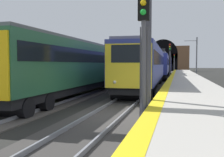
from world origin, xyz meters
TOP-DOWN VIEW (x-y plane):
  - ground_plane at (0.00, 0.00)m, footprint 320.00×320.00m
  - platform_right at (0.00, -3.85)m, footprint 112.00×3.63m
  - platform_right_edge_strip at (0.00, -2.28)m, footprint 112.00×0.50m
  - track_main_line at (0.00, 0.00)m, footprint 160.00×3.18m
  - track_adjacent_line at (0.00, 4.27)m, footprint 160.00×2.94m
  - train_main_approaching at (31.61, -0.00)m, footprint 56.93×3.29m
  - train_adjacent_platform at (17.01, 4.27)m, footprint 39.73×3.02m
  - railway_signal_near at (-2.53, -1.88)m, footprint 0.39×0.38m
  - railway_signal_mid at (24.98, -1.88)m, footprint 0.39×0.38m
  - railway_signal_far at (64.88, -1.88)m, footprint 0.39×0.38m
  - tunnel_portal at (80.33, 2.14)m, footprint 2.13×17.60m
  - catenary_mast_near at (35.28, -6.03)m, footprint 0.22×2.21m

SIDE VIEW (x-z plane):
  - ground_plane at x=0.00m, z-range 0.00..0.00m
  - track_main_line at x=0.00m, z-range -0.06..0.15m
  - track_adjacent_line at x=0.00m, z-range -0.06..0.15m
  - platform_right at x=0.00m, z-range 0.00..0.94m
  - platform_right_edge_strip at x=0.00m, z-range 0.94..0.94m
  - train_adjacent_platform at x=17.01m, z-range 0.29..4.30m
  - train_main_approaching at x=31.61m, z-range -0.16..4.76m
  - railway_signal_near at x=-2.53m, z-range 0.53..5.39m
  - railway_signal_mid at x=24.98m, z-range 0.55..5.80m
  - railway_signal_far at x=64.88m, z-range 0.56..5.88m
  - catenary_mast_near at x=35.28m, z-range 0.11..7.13m
  - tunnel_portal at x=80.33m, z-range -1.13..9.90m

